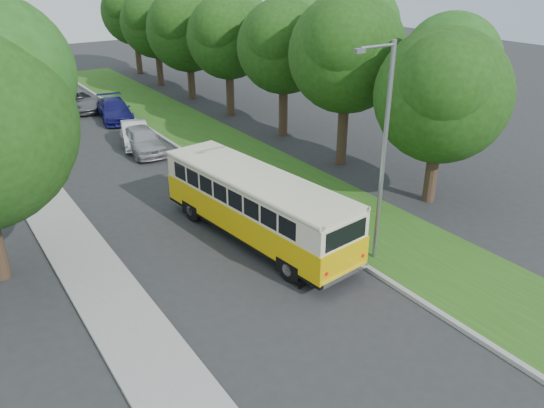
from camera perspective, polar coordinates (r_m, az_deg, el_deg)
ground at (r=19.82m, az=-3.26°, el=-6.46°), size 120.00×120.00×0.00m
curb at (r=25.23m, az=-2.11°, el=1.01°), size 0.20×70.00×0.15m
grass_verge at (r=26.44m, az=2.21°, el=2.15°), size 4.50×70.00×0.13m
sidewalk at (r=22.45m, az=-20.64°, el=-3.97°), size 2.20×70.00×0.12m
treeline at (r=34.91m, az=-14.86°, el=16.99°), size 24.27×41.91×9.46m
lamppost_near at (r=18.54m, az=11.77°, el=5.72°), size 1.71×0.16×8.00m
lamppost_far at (r=31.47m, az=-26.86°, el=11.00°), size 1.71×0.16×7.50m
warning_sign at (r=28.24m, az=-24.23°, el=5.00°), size 0.56×0.10×2.50m
vintage_bus at (r=20.81m, az=-1.69°, el=-0.37°), size 3.51×9.75×2.83m
car_silver at (r=31.70m, az=-13.77°, el=6.72°), size 2.14×4.59×1.52m
car_white at (r=33.16m, az=-14.51°, el=7.31°), size 2.55×4.42×1.38m
car_blue at (r=38.91m, az=-16.56°, el=9.69°), size 2.83×5.20×1.43m
car_grey at (r=42.34m, az=-20.09°, el=10.37°), size 2.84×5.23×1.39m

